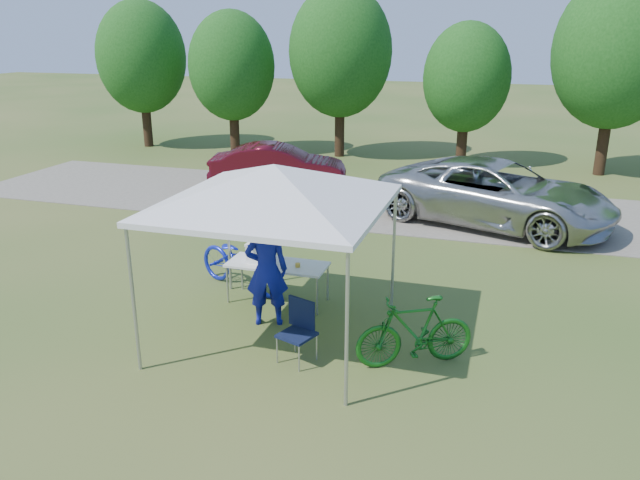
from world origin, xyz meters
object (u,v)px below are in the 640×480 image
object	(u,v)px
minivan	(496,193)
sedan	(278,167)
folding_chair	(299,325)
bike_blue	(242,261)
folding_table	(277,266)
bike_green	(415,331)
cyclist	(267,270)
cooler	(261,252)

from	to	relation	value
minivan	sedan	size ratio (longest dim) A/B	1.39
folding_chair	bike_blue	world-z (taller)	bike_blue
folding_table	sedan	distance (m)	8.12
folding_chair	bike_blue	xyz separation A→B (m)	(-1.84, 2.12, 0.01)
sedan	folding_table	bearing A→B (deg)	-173.52
folding_chair	bike_green	distance (m)	1.65
folding_table	bike_blue	size ratio (longest dim) A/B	0.85
cyclist	bike_blue	bearing A→B (deg)	-70.33
folding_table	sedan	bearing A→B (deg)	110.81
folding_table	cooler	size ratio (longest dim) A/B	3.65
folding_table	minivan	bearing A→B (deg)	59.51
bike_blue	minivan	bearing A→B (deg)	-16.25
folding_table	minivan	size ratio (longest dim) A/B	0.31
cyclist	sedan	bearing A→B (deg)	-89.97
cooler	minivan	bearing A→B (deg)	57.38
folding_chair	bike_green	world-z (taller)	bike_green
cooler	sedan	size ratio (longest dim) A/B	0.12
minivan	folding_chair	bearing A→B (deg)	-179.03
folding_table	cooler	xyz separation A→B (m)	(-0.30, 0.00, 0.22)
bike_green	sedan	size ratio (longest dim) A/B	0.43
folding_chair	folding_table	bearing A→B (deg)	139.33
cooler	minivan	distance (m)	6.89
bike_blue	sedan	size ratio (longest dim) A/B	0.51
cyclist	bike_blue	xyz separation A→B (m)	(-0.98, 1.19, -0.39)
bike_green	sedan	world-z (taller)	sedan
folding_table	bike_green	bearing A→B (deg)	-28.94
folding_table	folding_chair	xyz separation A→B (m)	(1.01, -1.78, -0.14)
cyclist	sedan	distance (m)	8.97
folding_table	bike_blue	xyz separation A→B (m)	(-0.83, 0.34, -0.13)
folding_table	bike_green	xyz separation A→B (m)	(2.63, -1.45, -0.15)
folding_chair	bike_green	xyz separation A→B (m)	(1.61, 0.32, -0.01)
folding_chair	bike_blue	distance (m)	2.81
folding_table	cyclist	bearing A→B (deg)	-79.98
cyclist	bike_green	world-z (taller)	cyclist
cooler	bike_blue	xyz separation A→B (m)	(-0.53, 0.34, -0.35)
folding_chair	minivan	size ratio (longest dim) A/B	0.16
folding_chair	bike_blue	bearing A→B (deg)	150.63
cooler	sedan	world-z (taller)	sedan
cooler	folding_chair	bearing A→B (deg)	-53.61
cyclist	bike_green	bearing A→B (deg)	146.52
cyclist	folding_chair	bearing A→B (deg)	113.13
cooler	bike_blue	world-z (taller)	bike_blue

